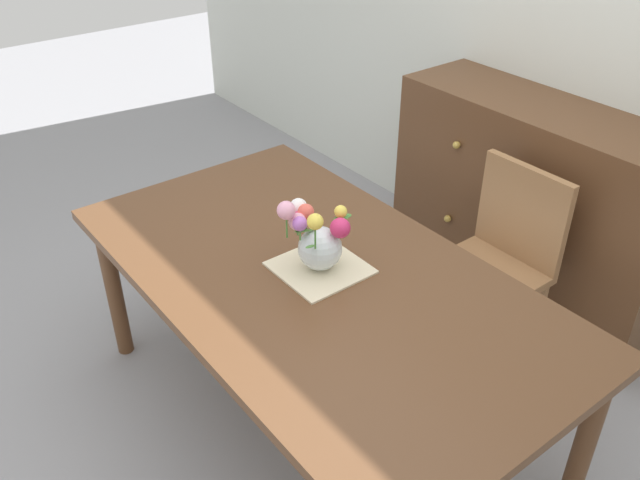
{
  "coord_description": "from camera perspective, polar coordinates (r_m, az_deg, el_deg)",
  "views": [
    {
      "loc": [
        1.51,
        -1.15,
        2.09
      ],
      "look_at": [
        -0.01,
        0.03,
        0.85
      ],
      "focal_mm": 37.49,
      "sensor_mm": 36.0,
      "label": 1
    }
  ],
  "objects": [
    {
      "name": "ground_plane",
      "position": [
        2.82,
        -0.25,
        -15.01
      ],
      "size": [
        12.0,
        12.0,
        0.0
      ],
      "primitive_type": "plane",
      "color": "#939399"
    },
    {
      "name": "back_wall",
      "position": [
        3.21,
        24.24,
        17.71
      ],
      "size": [
        7.0,
        0.1,
        2.8
      ],
      "primitive_type": "cube",
      "color": "silver",
      "rests_on": "ground_plane"
    },
    {
      "name": "dining_table",
      "position": [
        2.37,
        -0.29,
        -4.29
      ],
      "size": [
        1.9,
        1.05,
        0.73
      ],
      "color": "brown",
      "rests_on": "ground_plane"
    },
    {
      "name": "chair_far",
      "position": [
        2.9,
        15.06,
        -1.29
      ],
      "size": [
        0.42,
        0.42,
        0.9
      ],
      "rotation": [
        0.0,
        0.0,
        3.14
      ],
      "color": "#9E7047",
      "rests_on": "ground_plane"
    },
    {
      "name": "dresser",
      "position": [
        3.33,
        17.56,
        2.68
      ],
      "size": [
        1.4,
        0.47,
        1.0
      ],
      "color": "brown",
      "rests_on": "ground_plane"
    },
    {
      "name": "placemat",
      "position": [
        2.35,
        0.0,
        -2.38
      ],
      "size": [
        0.29,
        0.29,
        0.01
      ],
      "primitive_type": "cube",
      "color": "beige",
      "rests_on": "dining_table"
    },
    {
      "name": "flower_vase",
      "position": [
        2.28,
        -0.32,
        0.19
      ],
      "size": [
        0.22,
        0.25,
        0.27
      ],
      "color": "silver",
      "rests_on": "placemat"
    }
  ]
}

